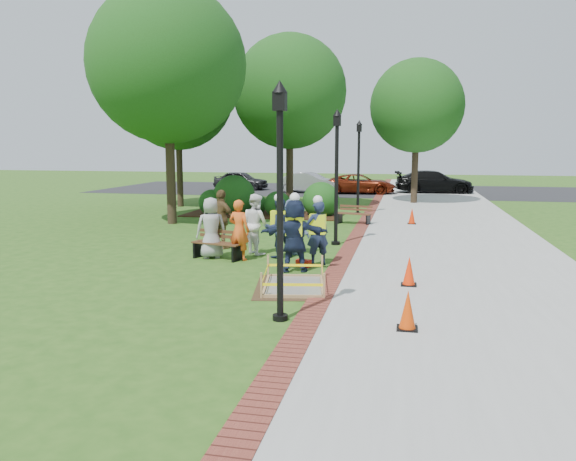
% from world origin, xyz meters
% --- Properties ---
extents(ground, '(100.00, 100.00, 0.00)m').
position_xyz_m(ground, '(0.00, 0.00, 0.00)').
color(ground, '#285116').
rests_on(ground, ground).
extents(sidewalk, '(6.00, 60.00, 0.02)m').
position_xyz_m(sidewalk, '(5.00, 10.00, 0.01)').
color(sidewalk, '#9E9E99').
rests_on(sidewalk, ground).
extents(brick_edging, '(0.50, 60.00, 0.03)m').
position_xyz_m(brick_edging, '(1.75, 10.00, 0.01)').
color(brick_edging, maroon).
rests_on(brick_edging, ground).
extents(mulch_bed, '(7.00, 3.00, 0.05)m').
position_xyz_m(mulch_bed, '(-3.00, 12.00, 0.02)').
color(mulch_bed, '#381E0F').
rests_on(mulch_bed, ground).
extents(parking_lot, '(36.00, 12.00, 0.01)m').
position_xyz_m(parking_lot, '(0.00, 27.00, 0.00)').
color(parking_lot, black).
rests_on(parking_lot, ground).
extents(wet_concrete_pad, '(2.07, 2.56, 0.55)m').
position_xyz_m(wet_concrete_pad, '(1.02, -0.63, 0.23)').
color(wet_concrete_pad, '#47331E').
rests_on(wet_concrete_pad, ground).
extents(bench_near, '(1.54, 0.83, 0.79)m').
position_xyz_m(bench_near, '(-1.69, 2.04, 0.25)').
color(bench_near, '#532E1C').
rests_on(bench_near, ground).
extents(bench_far, '(1.44, 0.76, 0.74)m').
position_xyz_m(bench_far, '(1.38, 9.85, 0.24)').
color(bench_far, brown).
rests_on(bench_far, ground).
extents(cone_front, '(0.36, 0.36, 0.71)m').
position_xyz_m(cone_front, '(3.52, -3.10, 0.34)').
color(cone_front, black).
rests_on(cone_front, ground).
extents(cone_back, '(0.35, 0.35, 0.69)m').
position_xyz_m(cone_back, '(3.54, 0.03, 0.33)').
color(cone_back, black).
rests_on(cone_back, ground).
extents(cone_far, '(0.34, 0.34, 0.67)m').
position_xyz_m(cone_far, '(3.66, 10.24, 0.32)').
color(cone_far, black).
rests_on(cone_far, ground).
extents(toolbox, '(0.42, 0.30, 0.19)m').
position_xyz_m(toolbox, '(0.85, 1.54, 0.09)').
color(toolbox, '#9C140C').
rests_on(toolbox, ground).
extents(lamp_near, '(0.28, 0.28, 4.26)m').
position_xyz_m(lamp_near, '(1.25, -3.00, 2.48)').
color(lamp_near, black).
rests_on(lamp_near, ground).
extents(lamp_mid, '(0.28, 0.28, 4.26)m').
position_xyz_m(lamp_mid, '(1.25, 5.00, 2.48)').
color(lamp_mid, black).
rests_on(lamp_mid, ground).
extents(lamp_far, '(0.28, 0.28, 4.26)m').
position_xyz_m(lamp_far, '(1.25, 13.00, 2.48)').
color(lamp_far, black).
rests_on(lamp_far, ground).
extents(tree_left, '(6.15, 6.15, 9.35)m').
position_xyz_m(tree_left, '(-5.85, 8.45, 6.26)').
color(tree_left, '#3D2D1E').
rests_on(tree_left, ground).
extents(tree_back, '(5.53, 5.53, 8.48)m').
position_xyz_m(tree_back, '(-2.30, 14.72, 5.70)').
color(tree_back, '#3D2D1E').
rests_on(tree_back, ground).
extents(tree_right, '(5.00, 5.00, 7.73)m').
position_xyz_m(tree_right, '(3.81, 18.83, 5.22)').
color(tree_right, '#3D2D1E').
rests_on(tree_right, ground).
extents(tree_far, '(5.67, 5.67, 8.56)m').
position_xyz_m(tree_far, '(-8.05, 14.56, 5.71)').
color(tree_far, '#3D2D1E').
rests_on(tree_far, ground).
extents(shrub_a, '(1.22, 1.22, 1.22)m').
position_xyz_m(shrub_a, '(-5.38, 11.89, 0.00)').
color(shrub_a, '#1C4614').
rests_on(shrub_a, ground).
extents(shrub_b, '(1.93, 1.93, 1.93)m').
position_xyz_m(shrub_b, '(-4.38, 12.14, 0.00)').
color(shrub_b, '#1C4614').
rests_on(shrub_b, ground).
extents(shrub_c, '(1.19, 1.19, 1.19)m').
position_xyz_m(shrub_c, '(-2.26, 11.87, 0.00)').
color(shrub_c, '#1C4614').
rests_on(shrub_c, ground).
extents(shrub_d, '(1.65, 1.65, 1.65)m').
position_xyz_m(shrub_d, '(-0.33, 12.17, 0.00)').
color(shrub_d, '#1C4614').
rests_on(shrub_d, ground).
extents(shrub_e, '(0.94, 0.94, 0.94)m').
position_xyz_m(shrub_e, '(-3.43, 12.67, 0.00)').
color(shrub_e, '#1C4614').
rests_on(shrub_e, ground).
extents(casual_person_a, '(0.65, 0.56, 1.72)m').
position_xyz_m(casual_person_a, '(-1.90, 2.13, 0.86)').
color(casual_person_a, '#999999').
rests_on(casual_person_a, ground).
extents(casual_person_b, '(0.60, 0.46, 1.68)m').
position_xyz_m(casual_person_b, '(-1.05, 2.00, 0.84)').
color(casual_person_b, '#F55B1C').
rests_on(casual_person_b, ground).
extents(casual_person_c, '(0.66, 0.65, 1.76)m').
position_xyz_m(casual_person_c, '(-0.83, 2.97, 0.88)').
color(casual_person_c, white).
rests_on(casual_person_c, ground).
extents(casual_person_d, '(0.68, 0.59, 1.81)m').
position_xyz_m(casual_person_d, '(-2.09, 3.58, 0.91)').
color(casual_person_d, brown).
rests_on(casual_person_d, ground).
extents(casual_person_e, '(0.60, 0.48, 1.62)m').
position_xyz_m(casual_person_e, '(0.24, 3.09, 0.81)').
color(casual_person_e, '#374661').
rests_on(casual_person_e, ground).
extents(hivis_worker_a, '(0.66, 0.51, 1.99)m').
position_xyz_m(hivis_worker_a, '(0.72, 0.94, 0.98)').
color(hivis_worker_a, '#1A2744').
rests_on(hivis_worker_a, ground).
extents(hivis_worker_b, '(0.65, 0.58, 1.86)m').
position_xyz_m(hivis_worker_b, '(1.16, 1.85, 0.92)').
color(hivis_worker_b, '#1C2849').
rests_on(hivis_worker_b, ground).
extents(hivis_worker_c, '(0.64, 0.58, 1.82)m').
position_xyz_m(hivis_worker_c, '(-0.07, 2.59, 0.91)').
color(hivis_worker_c, '#18263F').
rests_on(hivis_worker_c, ground).
extents(parked_car_a, '(2.25, 4.53, 1.43)m').
position_xyz_m(parked_car_a, '(-8.18, 25.84, 0.00)').
color(parked_car_a, black).
rests_on(parked_car_a, ground).
extents(parked_car_b, '(2.73, 4.82, 1.48)m').
position_xyz_m(parked_car_b, '(-2.90, 24.04, 0.00)').
color(parked_car_b, '#9F9EA3').
rests_on(parked_car_b, ground).
extents(parked_car_c, '(2.14, 4.38, 1.39)m').
position_xyz_m(parked_car_c, '(0.42, 24.26, 0.00)').
color(parked_car_c, maroon).
rests_on(parked_car_c, ground).
extents(parked_car_d, '(2.60, 5.10, 1.60)m').
position_xyz_m(parked_car_d, '(5.17, 25.77, 0.00)').
color(parked_car_d, black).
rests_on(parked_car_d, ground).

